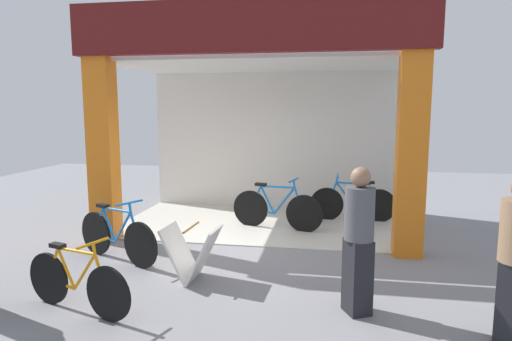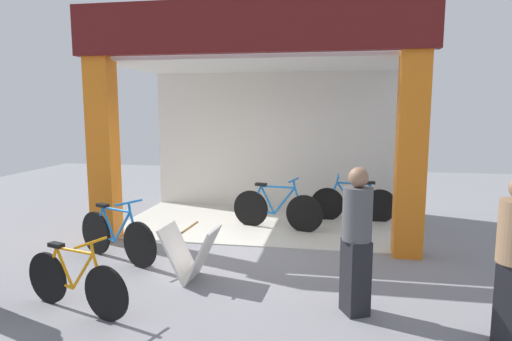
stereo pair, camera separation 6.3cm
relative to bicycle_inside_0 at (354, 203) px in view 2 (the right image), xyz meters
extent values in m
plane|color=gray|center=(-1.74, -1.97, -0.37)|extent=(18.73, 18.73, 0.00)
cube|color=beige|center=(-1.74, -0.48, -0.36)|extent=(5.36, 2.98, 0.02)
cube|color=silver|center=(-1.74, 1.01, 1.16)|extent=(5.36, 0.12, 3.06)
cube|color=orange|center=(-4.21, -1.97, 1.16)|extent=(0.42, 0.36, 3.06)
cube|color=orange|center=(0.73, -1.97, 1.16)|extent=(0.42, 0.36, 3.06)
cube|color=#591414|center=(-1.74, -2.12, 3.08)|extent=(5.56, 0.20, 0.79)
cube|color=silver|center=(-1.74, -0.48, 2.66)|extent=(5.36, 2.98, 0.06)
cylinder|color=black|center=(0.50, 0.01, -0.04)|extent=(0.66, 0.06, 0.66)
cylinder|color=black|center=(-0.52, -0.01, -0.04)|extent=(0.66, 0.06, 0.66)
cylinder|color=blue|center=(0.26, 0.01, -0.06)|extent=(0.44, 0.05, 0.09)
cylinder|color=blue|center=(0.17, 0.00, 0.15)|extent=(0.29, 0.04, 0.50)
cylinder|color=blue|center=(-0.14, 0.00, 0.16)|extent=(0.41, 0.05, 0.52)
cylinder|color=blue|center=(-0.02, 0.00, 0.40)|extent=(0.63, 0.05, 0.05)
cylinder|color=blue|center=(0.39, 0.01, 0.18)|extent=(0.22, 0.04, 0.44)
cylinder|color=blue|center=(-0.41, -0.01, 0.18)|extent=(0.20, 0.04, 0.46)
cylinder|color=blue|center=(-0.32, -0.01, 0.47)|extent=(0.06, 0.04, 0.14)
cylinder|color=blue|center=(-0.31, -0.01, 0.54)|extent=(0.04, 0.46, 0.03)
cube|color=black|center=(0.30, 0.01, 0.42)|extent=(0.20, 0.10, 0.05)
cylinder|color=black|center=(-1.94, -0.72, -0.02)|extent=(0.68, 0.21, 0.69)
cylinder|color=black|center=(-0.90, -0.97, -0.02)|extent=(0.68, 0.21, 0.69)
cylinder|color=blue|center=(-1.69, -0.78, -0.05)|extent=(0.46, 0.14, 0.09)
cylinder|color=blue|center=(-1.60, -0.80, 0.17)|extent=(0.30, 0.11, 0.52)
cylinder|color=blue|center=(-1.28, -0.88, 0.18)|extent=(0.42, 0.14, 0.54)
cylinder|color=blue|center=(-1.41, -0.85, 0.43)|extent=(0.65, 0.19, 0.05)
cylinder|color=blue|center=(-1.82, -0.75, 0.20)|extent=(0.23, 0.09, 0.46)
cylinder|color=blue|center=(-1.00, -0.95, 0.21)|extent=(0.21, 0.08, 0.48)
cylinder|color=blue|center=(-1.10, -0.92, 0.51)|extent=(0.07, 0.05, 0.14)
cylinder|color=blue|center=(-1.11, -0.92, 0.58)|extent=(0.14, 0.48, 0.03)
cube|color=black|center=(-1.73, -0.77, 0.46)|extent=(0.23, 0.15, 0.05)
cylinder|color=black|center=(-3.98, -2.73, -0.04)|extent=(0.62, 0.33, 0.66)
cylinder|color=black|center=(-3.05, -3.17, -0.04)|extent=(0.62, 0.33, 0.66)
cylinder|color=blue|center=(-3.76, -2.83, -0.06)|extent=(0.42, 0.23, 0.09)
cylinder|color=blue|center=(-3.68, -2.87, 0.15)|extent=(0.28, 0.16, 0.50)
cylinder|color=blue|center=(-3.39, -3.01, 0.16)|extent=(0.38, 0.21, 0.52)
cylinder|color=blue|center=(-3.51, -2.95, 0.40)|extent=(0.59, 0.31, 0.05)
cylinder|color=blue|center=(-3.88, -2.78, 0.18)|extent=(0.21, 0.13, 0.45)
cylinder|color=blue|center=(-3.15, -3.13, 0.19)|extent=(0.19, 0.12, 0.46)
cylinder|color=blue|center=(-3.23, -3.09, 0.48)|extent=(0.07, 0.06, 0.14)
cylinder|color=blue|center=(-3.24, -3.08, 0.54)|extent=(0.23, 0.43, 0.03)
cube|color=black|center=(-3.79, -2.82, 0.42)|extent=(0.22, 0.18, 0.05)
cylinder|color=black|center=(-3.61, -4.43, -0.07)|extent=(0.59, 0.22, 0.60)
cylinder|color=black|center=(-2.72, -4.72, -0.07)|extent=(0.59, 0.22, 0.60)
cylinder|color=orange|center=(-3.40, -4.50, -0.09)|extent=(0.40, 0.16, 0.08)
cylinder|color=orange|center=(-3.32, -4.53, 0.11)|extent=(0.26, 0.11, 0.45)
cylinder|color=orange|center=(-3.04, -4.61, 0.11)|extent=(0.36, 0.14, 0.47)
cylinder|color=orange|center=(-3.15, -4.58, 0.33)|extent=(0.56, 0.21, 0.05)
cylinder|color=orange|center=(-3.51, -4.47, 0.13)|extent=(0.20, 0.09, 0.41)
cylinder|color=orange|center=(-2.81, -4.69, 0.14)|extent=(0.18, 0.09, 0.42)
cylinder|color=orange|center=(-2.89, -4.66, 0.40)|extent=(0.06, 0.05, 0.13)
cylinder|color=orange|center=(-2.90, -4.66, 0.46)|extent=(0.16, 0.41, 0.03)
cube|color=black|center=(-3.43, -4.49, 0.35)|extent=(0.20, 0.14, 0.05)
cube|color=silver|center=(-2.38, -3.46, -0.01)|extent=(0.40, 0.55, 0.72)
cube|color=silver|center=(-2.04, -3.48, -0.01)|extent=(0.40, 0.55, 0.72)
cylinder|color=olive|center=(-2.21, -3.47, 0.34)|extent=(0.06, 0.53, 0.03)
cube|color=black|center=(-0.12, -4.06, 0.05)|extent=(0.34, 0.36, 0.83)
cylinder|color=#4C4C51|center=(-0.12, -4.06, 0.75)|extent=(0.42, 0.42, 0.58)
sphere|color=#8C664C|center=(-0.12, -4.06, 1.15)|extent=(0.22, 0.22, 0.22)
camera|label=1|loc=(-0.42, -8.85, 1.88)|focal=31.29mm
camera|label=2|loc=(-0.36, -8.84, 1.88)|focal=31.29mm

